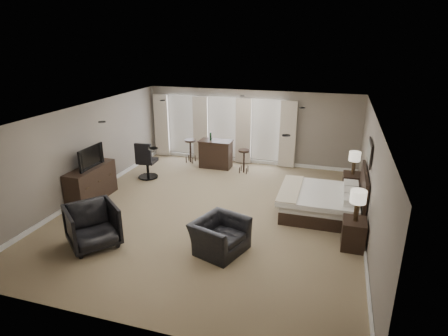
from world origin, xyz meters
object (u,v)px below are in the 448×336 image
(bar_counter, at_px, (216,154))
(bed, at_px, (317,191))
(armchair_far, at_px, (92,224))
(bar_stool_left, at_px, (191,151))
(nightstand_far, at_px, (351,185))
(desk_chair, at_px, (147,160))
(nightstand_near, at_px, (353,234))
(armchair_near, at_px, (220,231))
(lamp_near, at_px, (357,206))
(lamp_far, at_px, (354,163))
(bar_stool_right, at_px, (244,161))
(dresser, at_px, (91,184))
(tv, at_px, (89,165))

(bar_counter, bearing_deg, bed, -36.83)
(armchair_far, height_order, bar_counter, armchair_far)
(bar_stool_left, bearing_deg, bed, -32.51)
(nightstand_far, xyz_separation_m, desk_chair, (-6.25, -0.38, 0.28))
(nightstand_near, relative_size, armchair_near, 0.59)
(bed, relative_size, armchair_far, 1.93)
(lamp_near, xyz_separation_m, lamp_far, (0.00, 2.90, 0.00))
(lamp_far, bearing_deg, nightstand_near, -90.00)
(armchair_far, xyz_separation_m, bar_stool_left, (-0.11, 5.96, -0.09))
(lamp_near, bearing_deg, nightstand_far, 90.00)
(armchair_near, height_order, desk_chair, desk_chair)
(lamp_far, bearing_deg, bar_stool_right, 163.66)
(dresser, distance_m, desk_chair, 2.11)
(dresser, distance_m, armchair_near, 4.45)
(armchair_near, bearing_deg, bar_stool_right, 27.34)
(bed, bearing_deg, nightstand_near, -58.46)
(nightstand_near, distance_m, bar_stool_right, 5.18)
(nightstand_far, relative_size, dresser, 0.40)
(tv, height_order, armchair_far, tv)
(dresser, xyz_separation_m, bar_counter, (2.45, 3.62, 0.00))
(nightstand_near, bearing_deg, lamp_near, 0.00)
(nightstand_near, relative_size, nightstand_far, 0.97)
(dresser, xyz_separation_m, bar_stool_right, (3.51, 3.38, -0.09))
(lamp_near, distance_m, bar_counter, 6.11)
(lamp_near, bearing_deg, tv, 175.74)
(armchair_far, height_order, bar_stool_right, armchair_far)
(nightstand_near, bearing_deg, lamp_far, 90.00)
(tv, relative_size, bar_counter, 0.92)
(nightstand_near, bearing_deg, armchair_far, -163.97)
(lamp_far, relative_size, dresser, 0.39)
(nightstand_near, relative_size, armchair_far, 0.63)
(nightstand_far, height_order, lamp_far, lamp_far)
(nightstand_near, xyz_separation_m, lamp_near, (0.00, 0.00, 0.67))
(dresser, bearing_deg, desk_chair, 71.54)
(dresser, bearing_deg, bed, 8.81)
(nightstand_far, relative_size, tv, 0.65)
(lamp_near, bearing_deg, desk_chair, 158.07)
(lamp_far, distance_m, bar_stool_right, 3.60)
(nightstand_near, xyz_separation_m, dresser, (-6.92, 0.52, 0.16))
(bar_stool_left, bearing_deg, nightstand_near, -38.56)
(lamp_far, xyz_separation_m, dresser, (-6.92, -2.38, -0.51))
(armchair_near, bearing_deg, bed, -17.90)
(tv, relative_size, bar_stool_right, 1.29)
(nightstand_near, xyz_separation_m, armchair_near, (-2.72, -0.96, 0.15))
(lamp_near, distance_m, bar_stool_left, 7.08)
(nightstand_far, distance_m, bar_stool_right, 3.55)
(nightstand_near, bearing_deg, dresser, 175.74)
(tv, distance_m, bar_stool_left, 4.18)
(nightstand_near, relative_size, tv, 0.63)
(nightstand_near, bearing_deg, desk_chair, 158.07)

